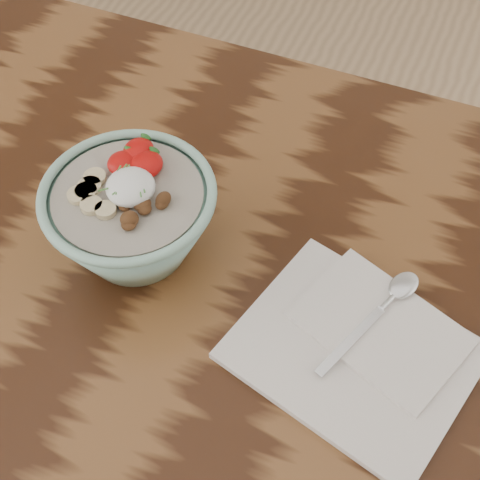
# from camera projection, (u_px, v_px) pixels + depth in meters

# --- Properties ---
(table) EXTENTS (1.60, 0.90, 0.75)m
(table) POSITION_uv_depth(u_px,v_px,m) (129.00, 298.00, 0.90)
(table) COLOR #351B0D
(table) RESTS_ON ground
(breakfast_bowl) EXTENTS (0.20, 0.20, 0.14)m
(breakfast_bowl) POSITION_uv_depth(u_px,v_px,m) (132.00, 216.00, 0.78)
(breakfast_bowl) COLOR #8EC0AD
(breakfast_bowl) RESTS_ON table
(napkin) EXTENTS (0.29, 0.26, 0.02)m
(napkin) POSITION_uv_depth(u_px,v_px,m) (359.00, 347.00, 0.75)
(napkin) COLOR white
(napkin) RESTS_ON table
(spoon) EXTENTS (0.08, 0.17, 0.01)m
(spoon) POSITION_uv_depth(u_px,v_px,m) (391.00, 299.00, 0.77)
(spoon) COLOR silver
(spoon) RESTS_ON napkin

